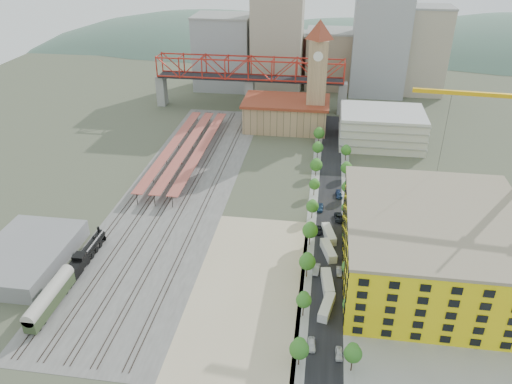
# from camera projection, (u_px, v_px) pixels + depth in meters

# --- Properties ---
(ground) EXTENTS (400.00, 400.00, 0.00)m
(ground) POSITION_uv_depth(u_px,v_px,m) (277.00, 224.00, 154.91)
(ground) COLOR #474C38
(ground) RESTS_ON ground
(ballast_strip) EXTENTS (36.00, 165.00, 0.06)m
(ballast_strip) POSITION_uv_depth(u_px,v_px,m) (180.00, 189.00, 174.66)
(ballast_strip) COLOR #605E59
(ballast_strip) RESTS_ON ground
(dirt_lot) EXTENTS (28.00, 67.00, 0.06)m
(dirt_lot) POSITION_uv_depth(u_px,v_px,m) (248.00, 287.00, 128.05)
(dirt_lot) COLOR tan
(dirt_lot) RESTS_ON ground
(street_asphalt) EXTENTS (12.00, 170.00, 0.06)m
(street_asphalt) POSITION_uv_depth(u_px,v_px,m) (330.00, 204.00, 165.90)
(street_asphalt) COLOR black
(street_asphalt) RESTS_ON ground
(sidewalk_west) EXTENTS (3.00, 170.00, 0.04)m
(sidewalk_west) POSITION_uv_depth(u_px,v_px,m) (313.00, 202.00, 166.60)
(sidewalk_west) COLOR gray
(sidewalk_west) RESTS_ON ground
(sidewalk_east) EXTENTS (3.00, 170.00, 0.04)m
(sidewalk_east) POSITION_uv_depth(u_px,v_px,m) (346.00, 205.00, 165.21)
(sidewalk_east) COLOR gray
(sidewalk_east) RESTS_ON ground
(construction_pad) EXTENTS (50.00, 90.00, 0.06)m
(construction_pad) POSITION_uv_depth(u_px,v_px,m) (438.00, 277.00, 131.83)
(construction_pad) COLOR gray
(construction_pad) RESTS_ON ground
(rail_tracks) EXTENTS (26.56, 160.00, 0.18)m
(rail_tracks) POSITION_uv_depth(u_px,v_px,m) (175.00, 189.00, 174.83)
(rail_tracks) COLOR #382B23
(rail_tracks) RESTS_ON ground
(platform_canopies) EXTENTS (16.00, 80.00, 4.12)m
(platform_canopies) POSITION_uv_depth(u_px,v_px,m) (187.00, 147.00, 197.28)
(platform_canopies) COLOR #B05343
(platform_canopies) RESTS_ON ground
(station_hall) EXTENTS (38.00, 24.00, 13.10)m
(station_hall) POSITION_uv_depth(u_px,v_px,m) (286.00, 114.00, 223.57)
(station_hall) COLOR tan
(station_hall) RESTS_ON ground
(clock_tower) EXTENTS (12.00, 12.00, 52.00)m
(clock_tower) POSITION_uv_depth(u_px,v_px,m) (318.00, 67.00, 209.62)
(clock_tower) COLOR tan
(clock_tower) RESTS_ON ground
(parking_garage) EXTENTS (34.00, 26.00, 14.00)m
(parking_garage) POSITION_uv_depth(u_px,v_px,m) (381.00, 127.00, 207.79)
(parking_garage) COLOR silver
(parking_garage) RESTS_ON ground
(truss_bridge) EXTENTS (94.00, 9.60, 25.60)m
(truss_bridge) POSITION_uv_depth(u_px,v_px,m) (250.00, 71.00, 240.23)
(truss_bridge) COLOR gray
(truss_bridge) RESTS_ON ground
(construction_building) EXTENTS (44.60, 50.60, 18.80)m
(construction_building) POSITION_uv_depth(u_px,v_px,m) (432.00, 247.00, 127.71)
(construction_building) COLOR yellow
(construction_building) RESTS_ON ground
(warehouse) EXTENTS (22.00, 32.00, 5.00)m
(warehouse) POSITION_uv_depth(u_px,v_px,m) (25.00, 255.00, 136.02)
(warehouse) COLOR gray
(warehouse) RESTS_ON ground
(street_trees) EXTENTS (15.40, 124.40, 8.00)m
(street_trees) POSITION_uv_depth(u_px,v_px,m) (329.00, 219.00, 157.23)
(street_trees) COLOR #296F21
(street_trees) RESTS_ON ground
(skyline) EXTENTS (133.00, 46.00, 60.00)m
(skyline) POSITION_uv_depth(u_px,v_px,m) (320.00, 48.00, 266.64)
(skyline) COLOR #9EA0A3
(skyline) RESTS_ON ground
(distant_hills) EXTENTS (647.00, 264.00, 227.00)m
(distant_hills) POSITION_uv_depth(u_px,v_px,m) (363.00, 143.00, 413.10)
(distant_hills) COLOR #4C6B59
(distant_hills) RESTS_ON ground
(locomotive) EXTENTS (3.01, 23.21, 5.80)m
(locomotive) POSITION_uv_depth(u_px,v_px,m) (86.00, 254.00, 137.12)
(locomotive) COLOR black
(locomotive) RESTS_ON ground
(coach) EXTENTS (3.33, 19.35, 6.07)m
(coach) POSITION_uv_depth(u_px,v_px,m) (50.00, 298.00, 119.67)
(coach) COLOR #2F3E22
(coach) RESTS_ON ground
(site_trailer_a) EXTENTS (4.20, 9.34, 2.48)m
(site_trailer_a) POSITION_uv_depth(u_px,v_px,m) (327.00, 307.00, 119.72)
(site_trailer_a) COLOR silver
(site_trailer_a) RESTS_ON ground
(site_trailer_b) EXTENTS (3.77, 9.87, 2.63)m
(site_trailer_b) POSITION_uv_depth(u_px,v_px,m) (327.00, 283.00, 127.63)
(site_trailer_b) COLOR silver
(site_trailer_b) RESTS_ON ground
(site_trailer_c) EXTENTS (5.01, 9.56, 2.53)m
(site_trailer_c) POSITION_uv_depth(u_px,v_px,m) (328.00, 251.00, 140.14)
(site_trailer_c) COLOR silver
(site_trailer_c) RESTS_ON ground
(site_trailer_d) EXTENTS (4.67, 9.61, 2.54)m
(site_trailer_d) POSITION_uv_depth(u_px,v_px,m) (329.00, 234.00, 147.51)
(site_trailer_d) COLOR silver
(site_trailer_d) RESTS_ON ground
(car_0) EXTENTS (2.01, 4.45, 1.48)m
(car_0) POSITION_uv_depth(u_px,v_px,m) (312.00, 345.00, 109.82)
(car_0) COLOR silver
(car_0) RESTS_ON ground
(car_1) EXTENTS (2.15, 4.92, 1.57)m
(car_1) POSITION_uv_depth(u_px,v_px,m) (316.00, 269.00, 133.38)
(car_1) COLOR #96979B
(car_1) RESTS_ON ground
(car_2) EXTENTS (2.71, 4.93, 1.31)m
(car_2) POSITION_uv_depth(u_px,v_px,m) (319.00, 230.00, 150.42)
(car_2) COLOR black
(car_2) RESTS_ON ground
(car_3) EXTENTS (2.11, 4.64, 1.32)m
(car_3) POSITION_uv_depth(u_px,v_px,m) (320.00, 208.00, 161.97)
(car_3) COLOR navy
(car_3) RESTS_ON ground
(car_4) EXTENTS (1.69, 3.99, 1.35)m
(car_4) POSITION_uv_depth(u_px,v_px,m) (339.00, 354.00, 107.57)
(car_4) COLOR silver
(car_4) RESTS_ON ground
(car_5) EXTENTS (1.63, 4.10, 1.33)m
(car_5) POSITION_uv_depth(u_px,v_px,m) (339.00, 272.00, 132.78)
(car_5) COLOR #9C9DA1
(car_5) RESTS_ON ground
(car_6) EXTENTS (3.18, 5.86, 1.56)m
(car_6) POSITION_uv_depth(u_px,v_px,m) (339.00, 218.00, 156.59)
(car_6) COLOR black
(car_6) RESTS_ON ground
(car_7) EXTENTS (2.67, 5.24, 1.46)m
(car_7) POSITION_uv_depth(u_px,v_px,m) (339.00, 195.00, 169.82)
(car_7) COLOR navy
(car_7) RESTS_ON ground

